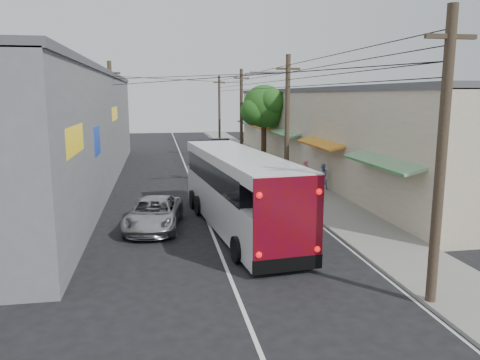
{
  "coord_description": "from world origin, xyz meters",
  "views": [
    {
      "loc": [
        -2.13,
        -13.1,
        5.75
      ],
      "look_at": [
        1.4,
        7.01,
        2.03
      ],
      "focal_mm": 35.0,
      "sensor_mm": 36.0,
      "label": 1
    }
  ],
  "objects_px": {
    "coach_bus": "(238,190)",
    "parked_suv": "(276,181)",
    "parked_car_mid": "(239,164)",
    "pedestrian_near": "(305,173)",
    "pedestrian_far": "(322,176)",
    "parked_car_far": "(221,147)",
    "jeepney": "(154,214)"
  },
  "relations": [
    {
      "from": "pedestrian_near",
      "to": "jeepney",
      "type": "bearing_deg",
      "value": 48.26
    },
    {
      "from": "parked_car_far",
      "to": "pedestrian_far",
      "type": "relative_size",
      "value": 3.13
    },
    {
      "from": "parked_car_mid",
      "to": "pedestrian_near",
      "type": "xyz_separation_m",
      "value": [
        2.94,
        -6.72,
        0.28
      ]
    },
    {
      "from": "parked_suv",
      "to": "pedestrian_near",
      "type": "relative_size",
      "value": 3.17
    },
    {
      "from": "pedestrian_near",
      "to": "coach_bus",
      "type": "bearing_deg",
      "value": 64.68
    },
    {
      "from": "jeepney",
      "to": "parked_car_mid",
      "type": "height_order",
      "value": "parked_car_mid"
    },
    {
      "from": "jeepney",
      "to": "pedestrian_near",
      "type": "distance_m",
      "value": 11.68
    },
    {
      "from": "parked_car_far",
      "to": "pedestrian_near",
      "type": "xyz_separation_m",
      "value": [
        2.94,
        -17.2,
        0.18
      ]
    },
    {
      "from": "coach_bus",
      "to": "jeepney",
      "type": "relative_size",
      "value": 2.45
    },
    {
      "from": "jeepney",
      "to": "parked_suv",
      "type": "relative_size",
      "value": 0.88
    },
    {
      "from": "pedestrian_near",
      "to": "pedestrian_far",
      "type": "distance_m",
      "value": 1.16
    },
    {
      "from": "parked_suv",
      "to": "parked_car_mid",
      "type": "xyz_separation_m",
      "value": [
        -0.8,
        7.98,
        -0.09
      ]
    },
    {
      "from": "coach_bus",
      "to": "pedestrian_near",
      "type": "xyz_separation_m",
      "value": [
        5.55,
        7.88,
        -0.74
      ]
    },
    {
      "from": "parked_car_mid",
      "to": "pedestrian_far",
      "type": "height_order",
      "value": "pedestrian_far"
    },
    {
      "from": "parked_car_far",
      "to": "pedestrian_far",
      "type": "xyz_separation_m",
      "value": [
        3.8,
        -17.97,
        0.1
      ]
    },
    {
      "from": "coach_bus",
      "to": "pedestrian_near",
      "type": "relative_size",
      "value": 6.81
    },
    {
      "from": "parked_car_far",
      "to": "pedestrian_near",
      "type": "distance_m",
      "value": 17.45
    },
    {
      "from": "coach_bus",
      "to": "parked_suv",
      "type": "bearing_deg",
      "value": 56.42
    },
    {
      "from": "parked_suv",
      "to": "pedestrian_far",
      "type": "distance_m",
      "value": 3.04
    },
    {
      "from": "parked_car_mid",
      "to": "parked_car_far",
      "type": "relative_size",
      "value": 0.85
    },
    {
      "from": "parked_car_far",
      "to": "pedestrian_near",
      "type": "height_order",
      "value": "pedestrian_near"
    },
    {
      "from": "coach_bus",
      "to": "parked_suv",
      "type": "height_order",
      "value": "coach_bus"
    },
    {
      "from": "parked_suv",
      "to": "pedestrian_near",
      "type": "bearing_deg",
      "value": 23.15
    },
    {
      "from": "jeepney",
      "to": "pedestrian_far",
      "type": "bearing_deg",
      "value": 40.76
    },
    {
      "from": "parked_car_mid",
      "to": "parked_suv",
      "type": "bearing_deg",
      "value": -79.45
    },
    {
      "from": "parked_suv",
      "to": "coach_bus",
      "type": "bearing_deg",
      "value": -124.53
    },
    {
      "from": "parked_suv",
      "to": "parked_car_far",
      "type": "bearing_deg",
      "value": 85.21
    },
    {
      "from": "jeepney",
      "to": "parked_car_mid",
      "type": "bearing_deg",
      "value": 73.87
    },
    {
      "from": "parked_suv",
      "to": "jeepney",
      "type": "bearing_deg",
      "value": -146.72
    },
    {
      "from": "parked_car_far",
      "to": "pedestrian_near",
      "type": "bearing_deg",
      "value": -81.06
    },
    {
      "from": "parked_car_mid",
      "to": "pedestrian_far",
      "type": "relative_size",
      "value": 2.65
    },
    {
      "from": "parked_suv",
      "to": "pedestrian_far",
      "type": "xyz_separation_m",
      "value": [
        3.0,
        0.49,
        0.1
      ]
    }
  ]
}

